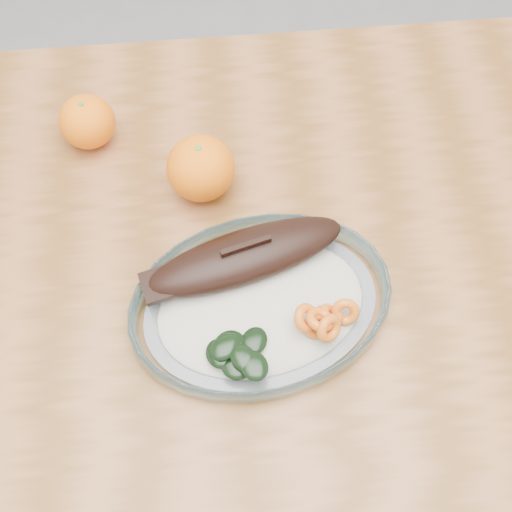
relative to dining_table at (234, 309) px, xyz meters
name	(u,v)px	position (x,y,z in m)	size (l,w,h in m)	color
ground	(243,424)	(0.00, 0.00, -0.65)	(3.00, 3.00, 0.00)	slate
dining_table	(234,309)	(0.00, 0.00, 0.00)	(1.20, 0.80, 0.75)	brown
plated_meal	(260,301)	(0.03, -0.04, 0.12)	(0.63, 0.63, 0.08)	white
orange_left	(87,122)	(-0.17, 0.22, 0.14)	(0.07, 0.07, 0.07)	#F44204
orange_right	(201,168)	(-0.03, 0.13, 0.14)	(0.09, 0.09, 0.09)	#F44204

